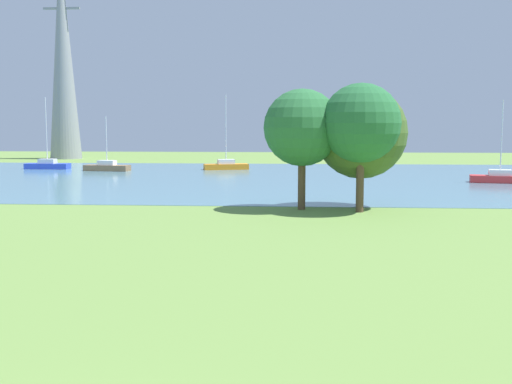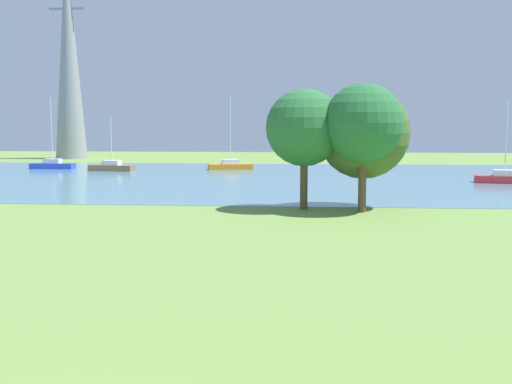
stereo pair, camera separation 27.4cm
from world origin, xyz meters
TOP-DOWN VIEW (x-y plane):
  - ground_plane at (0.00, 22.00)m, footprint 160.00×160.00m
  - water_surface at (0.00, 50.00)m, footprint 140.00×40.00m
  - sailboat_red at (20.60, 46.44)m, footprint 5.00×2.43m
  - sailboat_blue at (-24.00, 59.52)m, footprint 4.83×1.59m
  - sailboat_brown at (-16.60, 57.25)m, footprint 4.95×2.10m
  - sailboat_orange at (-4.26, 60.02)m, footprint 5.03×2.74m
  - tree_east_far at (3.83, 28.96)m, footprint 4.46×4.46m
  - tree_mid_shore at (7.11, 28.09)m, footprint 4.46×4.46m
  - tree_west_near at (7.30, 29.87)m, footprint 5.41×5.41m
  - electricity_pylon at (-29.62, 79.83)m, footprint 6.40×4.40m

SIDE VIEW (x-z plane):
  - ground_plane at x=0.00m, z-range 0.00..0.00m
  - water_surface at x=0.00m, z-range 0.00..0.02m
  - sailboat_brown at x=-16.60m, z-range -2.40..3.30m
  - sailboat_red at x=20.60m, z-range -3.00..3.92m
  - sailboat_blue at x=-24.00m, z-range -3.43..4.38m
  - sailboat_orange at x=-4.26m, z-range -3.56..4.51m
  - tree_west_near at x=7.30m, z-range 0.86..8.02m
  - tree_east_far at x=3.83m, z-range 1.24..8.23m
  - tree_mid_shore at x=7.11m, z-range 1.37..8.62m
  - electricity_pylon at x=-29.62m, z-range 0.01..30.00m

